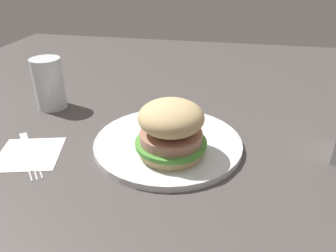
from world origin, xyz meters
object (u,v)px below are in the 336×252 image
drink_glass (49,85)px  napkin (29,154)px  fries_pile (173,121)px  fork (29,153)px  sandwich (171,129)px  plate (168,143)px

drink_glass → napkin: bearing=107.1°
fries_pile → fork: size_ratio=0.60×
drink_glass → sandwich: bearing=153.1°
napkin → sandwich: bearing=-171.8°
fries_pile → napkin: fries_pile is taller
plate → sandwich: 0.07m
plate → sandwich: bearing=107.9°
napkin → fork: fork is taller
sandwich → fries_pile: size_ratio=1.46×
sandwich → fries_pile: 0.12m
plate → drink_glass: (0.30, -0.12, 0.05)m
drink_glass → fries_pile: bearing=171.0°
fries_pile → napkin: size_ratio=0.77×
fries_pile → plate: bearing=93.7°
sandwich → fork: bearing=8.5°
fork → sandwich: bearing=-171.5°
sandwich → napkin: size_ratio=1.13×
sandwich → fork: (0.25, 0.04, -0.06)m
sandwich → fries_pile: bearing=-80.9°
fork → drink_glass: (0.06, -0.20, 0.05)m
fork → drink_glass: drink_glass is taller
napkin → fries_pile: bearing=-147.7°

